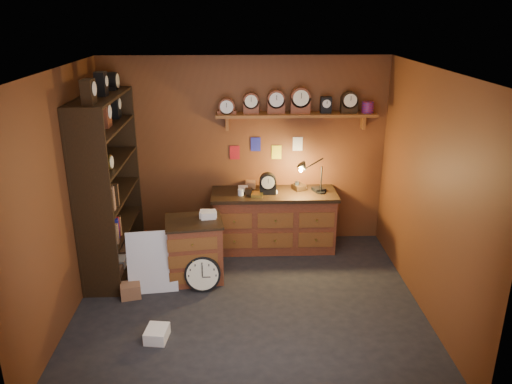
% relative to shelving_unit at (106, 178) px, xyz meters
% --- Properties ---
extents(floor, '(4.00, 4.00, 0.00)m').
position_rel_shelving_unit_xyz_m(floor, '(1.79, -0.98, -1.25)').
color(floor, black).
rests_on(floor, ground).
extents(room_shell, '(4.02, 3.62, 2.71)m').
position_rel_shelving_unit_xyz_m(room_shell, '(1.84, -0.87, 0.47)').
color(room_shell, brown).
rests_on(room_shell, ground).
extents(shelving_unit, '(0.47, 1.60, 2.58)m').
position_rel_shelving_unit_xyz_m(shelving_unit, '(0.00, 0.00, 0.00)').
color(shelving_unit, black).
rests_on(shelving_unit, ground).
extents(workbench, '(1.76, 0.66, 1.36)m').
position_rel_shelving_unit_xyz_m(workbench, '(2.19, 0.49, -0.78)').
color(workbench, brown).
rests_on(workbench, ground).
extents(low_cabinet, '(0.78, 0.68, 0.89)m').
position_rel_shelving_unit_xyz_m(low_cabinet, '(1.12, -0.36, -0.82)').
color(low_cabinet, brown).
rests_on(low_cabinet, ground).
extents(big_round_clock, '(0.44, 0.15, 0.45)m').
position_rel_shelving_unit_xyz_m(big_round_clock, '(1.23, -0.66, -1.04)').
color(big_round_clock, black).
rests_on(big_round_clock, ground).
extents(white_panel, '(0.61, 0.23, 0.79)m').
position_rel_shelving_unit_xyz_m(white_panel, '(0.63, -0.65, -1.25)').
color(white_panel, silver).
rests_on(white_panel, ground).
extents(mini_fridge, '(0.54, 0.55, 0.49)m').
position_rel_shelving_unit_xyz_m(mini_fridge, '(1.10, -0.05, -1.01)').
color(mini_fridge, silver).
rests_on(mini_fridge, ground).
extents(floor_box_a, '(0.28, 0.24, 0.17)m').
position_rel_shelving_unit_xyz_m(floor_box_a, '(0.63, -0.56, -1.17)').
color(floor_box_a, '#956241').
rests_on(floor_box_a, ground).
extents(floor_box_b, '(0.25, 0.29, 0.13)m').
position_rel_shelving_unit_xyz_m(floor_box_b, '(0.81, -1.64, -1.19)').
color(floor_box_b, white).
rests_on(floor_box_b, ground).
extents(floor_box_c, '(0.27, 0.25, 0.18)m').
position_rel_shelving_unit_xyz_m(floor_box_c, '(0.37, -0.79, -1.17)').
color(floor_box_c, '#956241').
rests_on(floor_box_c, ground).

